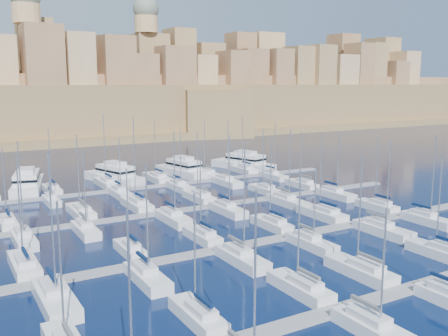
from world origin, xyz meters
TOP-DOWN VIEW (x-y plane):
  - ground at (0.00, 0.00)m, footprint 600.00×600.00m
  - pontoon_near at (0.00, -34.00)m, footprint 84.00×2.00m
  - pontoon_mid_near at (0.00, -12.00)m, footprint 84.00×2.00m
  - pontoon_mid_far at (0.00, 10.00)m, footprint 84.00×2.00m
  - pontoon_far at (0.00, 32.00)m, footprint 84.00×2.00m
  - sailboat_1 at (-23.78, -28.95)m, footprint 2.50×8.32m
  - sailboat_2 at (-11.09, -28.65)m, footprint 2.68×8.92m
  - sailboat_3 at (-1.77, -28.31)m, footprint 2.88×9.61m
  - sailboat_4 at (11.99, -28.72)m, footprint 2.64×8.78m
  - sailboat_8 at (-11.20, -39.38)m, footprint 2.70×8.99m
  - sailboat_12 at (-36.00, -6.39)m, footprint 2.83×9.44m
  - sailboat_13 at (-22.83, -7.30)m, footprint 2.28×7.60m
  - sailboat_14 at (-11.74, -6.95)m, footprint 2.50×8.32m
  - sailboat_15 at (0.71, -6.82)m, footprint 2.57×8.57m
  - sailboat_16 at (11.71, -6.04)m, footprint 3.05×10.16m
  - sailboat_17 at (23.98, -6.87)m, footprint 2.54×8.48m
  - sailboat_18 at (-34.78, -18.16)m, footprint 3.17×10.57m
  - sailboat_19 at (-24.42, -17.38)m, footprint 2.69×8.98m
  - sailboat_20 at (-11.74, -17.60)m, footprint 2.83×9.43m
  - sailboat_21 at (-0.10, -17.24)m, footprint 2.61×8.71m
  - sailboat_22 at (13.32, -17.87)m, footprint 2.99×9.97m
  - sailboat_23 at (24.06, -17.44)m, footprint 2.73×9.10m
  - sailboat_24 at (-35.30, 15.04)m, footprint 2.49×8.29m
  - sailboat_25 at (-23.47, 15.84)m, footprint 2.98×9.93m
  - sailboat_26 at (-13.28, 15.91)m, footprint 3.02×10.06m
  - sailboat_27 at (-0.64, 15.62)m, footprint 2.84×9.47m
  - sailboat_28 at (14.37, 15.11)m, footprint 2.53×8.43m
  - sailboat_29 at (24.57, 15.29)m, footprint 2.64×8.81m
  - sailboat_30 at (-34.43, 4.63)m, footprint 2.69×8.96m
  - sailboat_31 at (-25.59, 4.83)m, footprint 2.57×8.57m
  - sailboat_32 at (-11.28, 4.16)m, footprint 2.97×9.91m
  - sailboat_33 at (-0.77, 4.45)m, footprint 2.80×9.34m
  - sailboat_34 at (12.05, 4.17)m, footprint 2.97×9.90m
  - sailboat_35 at (24.22, 4.43)m, footprint 2.81×9.37m
  - sailboat_37 at (-23.98, 37.27)m, footprint 2.63×8.77m
  - sailboat_38 at (-12.11, 38.01)m, footprint 3.08×10.27m
  - sailboat_39 at (-0.11, 38.26)m, footprint 3.23×10.78m
  - sailboat_40 at (12.50, 37.46)m, footprint 2.75×9.15m
  - sailboat_41 at (23.52, 37.60)m, footprint 2.83×9.43m
  - sailboat_43 at (-26.08, 27.37)m, footprint 2.24×7.47m
  - sailboat_44 at (-12.84, 26.77)m, footprint 2.61×8.69m
  - sailboat_45 at (0.31, 26.53)m, footprint 2.75×9.18m
  - sailboat_46 at (11.77, 26.16)m, footprint 2.98×9.92m
  - sailboat_47 at (25.04, 26.79)m, footprint 2.59×8.64m
  - motor_yacht_a at (-27.99, 42.37)m, footprint 9.73×19.22m
  - motor_yacht_b at (-9.17, 41.75)m, footprint 9.90×17.91m
  - motor_yacht_c at (8.09, 41.46)m, footprint 8.02×17.20m
  - motor_yacht_d at (26.61, 42.24)m, footprint 10.85×18.95m
  - fortified_city at (-0.19, 155.26)m, footprint 460.00×108.95m

SIDE VIEW (x-z plane):
  - ground at x=0.00m, z-range 0.00..0.00m
  - pontoon_near at x=0.00m, z-range 0.00..0.40m
  - pontoon_mid_near at x=0.00m, z-range 0.00..0.40m
  - pontoon_mid_far at x=0.00m, z-range 0.00..0.40m
  - pontoon_far at x=0.00m, z-range 0.00..0.40m
  - sailboat_43 at x=-26.08m, z-range -4.83..6.24m
  - sailboat_13 at x=-22.83m, z-range -5.26..6.69m
  - sailboat_21 at x=-0.10m, z-range -5.10..6.54m
  - sailboat_44 at x=-12.84m, z-range -5.50..6.95m
  - sailboat_24 at x=-35.30m, z-range -5.72..7.17m
  - sailboat_1 at x=-23.78m, z-range -5.72..7.17m
  - sailboat_8 at x=-11.20m, z-range -5.45..6.90m
  - sailboat_29 at x=24.57m, z-range -5.61..7.07m
  - sailboat_31 at x=-25.59m, z-range -5.95..7.42m
  - sailboat_28 at x=14.37m, z-range -6.12..7.59m
  - sailboat_17 at x=23.98m, z-range -6.12..7.59m
  - sailboat_37 at x=-23.98m, z-range -6.20..7.68m
  - sailboat_47 at x=25.04m, z-range -6.25..7.73m
  - sailboat_45 at x=0.31m, z-range -6.04..7.52m
  - sailboat_4 at x=11.99m, z-range -6.21..7.69m
  - sailboat_14 at x=-11.74m, z-range -6.33..7.81m
  - sailboat_2 at x=-11.09m, z-range -6.19..7.67m
  - sailboat_15 at x=0.71m, z-range -6.35..7.84m
  - sailboat_35 at x=24.22m, z-range -6.05..7.54m
  - sailboat_19 at x=-24.42m, z-range -6.32..7.80m
  - sailboat_27 at x=-0.64m, z-range -6.08..7.57m
  - sailboat_33 at x=-0.77m, z-range -6.37..7.87m
  - sailboat_40 at x=12.50m, z-range -6.50..7.99m
  - sailboat_12 at x=-36.00m, z-range -6.48..7.98m
  - sailboat_23 at x=24.06m, z-range -6.71..8.21m
  - sailboat_30 at x=-34.43m, z-range -6.77..8.28m
  - sailboat_3 at x=-1.77m, z-range -6.58..8.08m
  - sailboat_41 at x=23.52m, z-range -6.71..8.22m
  - sailboat_25 at x=-23.47m, z-range -6.45..7.96m
  - sailboat_34 at x=12.05m, z-range -6.58..8.09m
  - sailboat_22 at x=13.32m, z-range -6.55..8.06m
  - sailboat_20 at x=-11.74m, z-range -6.85..8.36m
  - sailboat_46 at x=11.77m, z-range -6.71..8.23m
  - sailboat_16 at x=11.71m, z-range -6.59..8.11m
  - sailboat_32 at x=-11.28m, z-range -6.97..8.50m
  - sailboat_39 at x=-0.11m, z-range -6.72..8.26m
  - sailboat_38 at x=-12.11m, z-range -7.31..8.85m
  - sailboat_18 at x=-34.78m, z-range -7.30..8.85m
  - sailboat_26 at x=-13.28m, z-range -7.69..9.25m
  - motor_yacht_a at x=-27.99m, z-range -0.90..4.35m
  - motor_yacht_b at x=-9.17m, z-range -0.90..4.35m
  - motor_yacht_c at x=8.09m, z-range -0.90..4.35m
  - motor_yacht_d at x=26.61m, z-range -0.90..4.35m
  - fortified_city at x=-0.19m, z-range -15.02..44.50m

